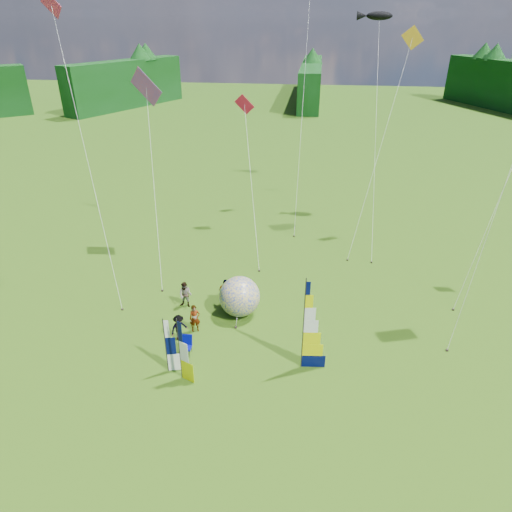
# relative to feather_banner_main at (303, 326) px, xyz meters

# --- Properties ---
(ground) EXTENTS (220.00, 220.00, 0.00)m
(ground) POSITION_rel_feather_banner_main_xyz_m (-1.58, -2.35, -2.59)
(ground) COLOR #547B16
(ground) RESTS_ON ground
(treeline_ring) EXTENTS (210.00, 210.00, 8.00)m
(treeline_ring) POSITION_rel_feather_banner_main_xyz_m (-1.58, -2.35, 1.41)
(treeline_ring) COLOR black
(treeline_ring) RESTS_ON ground
(feather_banner_main) EXTENTS (1.40, 0.24, 5.18)m
(feather_banner_main) POSITION_rel_feather_banner_main_xyz_m (0.00, 0.00, 0.00)
(feather_banner_main) COLOR #030A3D
(feather_banner_main) RESTS_ON ground
(side_banner_left) EXTENTS (0.94, 0.49, 3.52)m
(side_banner_left) POSITION_rel_feather_banner_main_xyz_m (-5.93, -1.59, -0.83)
(side_banner_left) COLOR #D9DA00
(side_banner_left) RESTS_ON ground
(side_banner_far) EXTENTS (0.94, 0.30, 3.16)m
(side_banner_far) POSITION_rel_feather_banner_main_xyz_m (-6.78, -1.17, -1.01)
(side_banner_far) COLOR white
(side_banner_far) RESTS_ON ground
(bol_inflatable) EXTENTS (2.66, 2.66, 2.48)m
(bol_inflatable) POSITION_rel_feather_banner_main_xyz_m (-3.93, 4.32, -1.35)
(bol_inflatable) COLOR #122AA6
(bol_inflatable) RESTS_ON ground
(spectator_a) EXTENTS (0.73, 0.60, 1.71)m
(spectator_a) POSITION_rel_feather_banner_main_xyz_m (-6.20, 2.30, -1.74)
(spectator_a) COLOR #66594C
(spectator_a) RESTS_ON ground
(spectator_b) EXTENTS (0.88, 0.51, 1.73)m
(spectator_b) POSITION_rel_feather_banner_main_xyz_m (-7.39, 4.64, -1.73)
(spectator_b) COLOR #66594C
(spectator_b) RESTS_ON ground
(spectator_c) EXTENTS (0.96, 1.05, 1.61)m
(spectator_c) POSITION_rel_feather_banner_main_xyz_m (-6.88, 1.39, -1.79)
(spectator_c) COLOR #66594C
(spectator_c) RESTS_ON ground
(spectator_d) EXTENTS (1.15, 0.84, 1.82)m
(spectator_d) POSITION_rel_feather_banner_main_xyz_m (-4.93, 5.14, -1.68)
(spectator_d) COLOR #66594C
(spectator_d) RESTS_ON ground
(camp_chair) EXTENTS (0.66, 0.66, 1.11)m
(camp_chair) POSITION_rel_feather_banner_main_xyz_m (-6.18, 0.19, -2.04)
(camp_chair) COLOR #01066B
(camp_chair) RESTS_ON ground
(kite_whale) EXTENTS (7.30, 15.56, 17.52)m
(kite_whale) POSITION_rel_feather_banner_main_xyz_m (4.67, 18.25, 6.17)
(kite_whale) COLOR black
(kite_whale) RESTS_ON ground
(kite_rainbow_delta) EXTENTS (11.54, 14.43, 14.05)m
(kite_rainbow_delta) POSITION_rel_feather_banner_main_xyz_m (-10.71, 10.15, 4.43)
(kite_rainbow_delta) COLOR #F43646
(kite_rainbow_delta) RESTS_ON ground
(small_kite_red) EXTENTS (7.22, 12.72, 11.29)m
(small_kite_red) POSITION_rel_feather_banner_main_xyz_m (-4.56, 14.21, 3.05)
(small_kite_red) COLOR #F21844
(small_kite_red) RESTS_ON ground
(small_kite_orange) EXTENTS (8.20, 11.06, 16.16)m
(small_kite_orange) POSITION_rel_feather_banner_main_xyz_m (4.77, 15.67, 5.49)
(small_kite_orange) COLOR orange
(small_kite_orange) RESTS_ON ground
(small_kite_yellow) EXTENTS (8.53, 9.35, 12.71)m
(small_kite_yellow) POSITION_rel_feather_banner_main_xyz_m (11.13, 9.01, 3.77)
(small_kite_yellow) COLOR yellow
(small_kite_yellow) RESTS_ON ground
(small_kite_pink) EXTENTS (9.46, 10.52, 18.09)m
(small_kite_pink) POSITION_rel_feather_banner_main_xyz_m (-13.40, 6.77, 6.45)
(small_kite_pink) COLOR #E2295B
(small_kite_pink) RESTS_ON ground
(small_kite_green) EXTENTS (3.98, 12.38, 21.01)m
(small_kite_green) POSITION_rel_feather_banner_main_xyz_m (-1.15, 20.57, 7.91)
(small_kite_green) COLOR green
(small_kite_green) RESTS_ON ground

